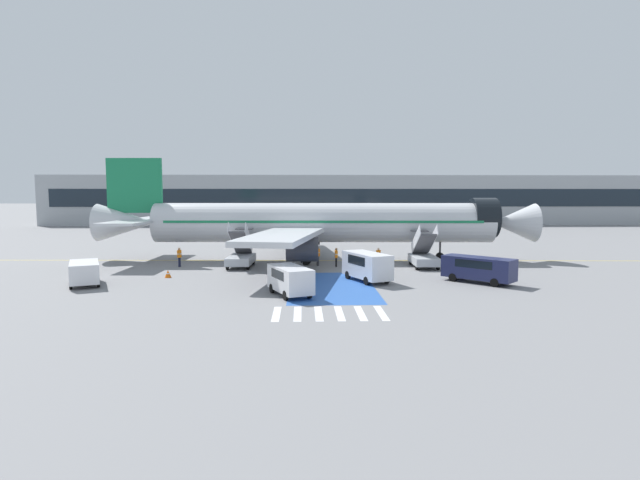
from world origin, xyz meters
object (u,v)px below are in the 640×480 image
(fuel_tanker, at_px, (262,227))
(traffic_cone_2, at_px, (300,273))
(airliner, at_px, (317,223))
(service_van_1, at_px, (367,264))
(ground_crew_0, at_px, (318,254))
(boarding_stairs_forward, at_px, (424,256))
(service_van_0, at_px, (290,278))
(baggage_cart, at_px, (287,269))
(terminal_building, at_px, (359,200))
(service_van_3, at_px, (478,267))
(ground_crew_1, at_px, (378,255))
(service_van_2, at_px, (84,271))
(ground_crew_3, at_px, (336,256))
(traffic_cone_1, at_px, (481,262))
(ground_crew_2, at_px, (179,256))
(boarding_stairs_aft, at_px, (241,256))
(traffic_cone_0, at_px, (168,274))

(fuel_tanker, distance_m, traffic_cone_2, 34.83)
(airliner, bearing_deg, service_van_1, 18.58)
(ground_crew_0, bearing_deg, boarding_stairs_forward, 118.29)
(service_van_0, relative_size, traffic_cone_2, 9.07)
(baggage_cart, bearing_deg, service_van_1, -152.74)
(ground_crew_0, height_order, traffic_cone_2, ground_crew_0)
(service_van_0, height_order, terminal_building, terminal_building)
(service_van_3, bearing_deg, baggage_cart, -66.81)
(ground_crew_1, bearing_deg, boarding_stairs_forward, -63.07)
(service_van_2, xyz_separation_m, ground_crew_3, (19.44, 8.60, -0.03))
(boarding_stairs_forward, bearing_deg, traffic_cone_1, 14.95)
(fuel_tanker, distance_m, ground_crew_2, 28.98)
(baggage_cart, height_order, traffic_cone_2, baggage_cart)
(boarding_stairs_forward, height_order, boarding_stairs_aft, boarding_stairs_aft)
(boarding_stairs_aft, height_order, terminal_building, terminal_building)
(boarding_stairs_forward, distance_m, ground_crew_2, 22.77)
(fuel_tanker, relative_size, service_van_3, 2.06)
(boarding_stairs_forward, xyz_separation_m, ground_crew_3, (-8.12, 0.42, 0.03))
(boarding_stairs_aft, bearing_deg, baggage_cart, -31.64)
(service_van_1, distance_m, traffic_cone_1, 14.88)
(service_van_0, height_order, traffic_cone_1, service_van_0)
(service_van_2, bearing_deg, airliner, -166.83)
(service_van_2, xyz_separation_m, service_van_3, (29.76, -0.03, 0.13))
(baggage_cart, xyz_separation_m, traffic_cone_0, (-9.58, -2.75, 0.05))
(traffic_cone_2, bearing_deg, baggage_cart, 114.63)
(traffic_cone_2, bearing_deg, traffic_cone_0, -179.65)
(service_van_0, bearing_deg, service_van_1, 19.72)
(boarding_stairs_aft, height_order, traffic_cone_0, boarding_stairs_aft)
(airliner, height_order, boarding_stairs_aft, airliner)
(ground_crew_0, bearing_deg, ground_crew_1, 130.73)
(boarding_stairs_aft, relative_size, traffic_cone_2, 10.41)
(airliner, distance_m, terminal_building, 62.93)
(boarding_stairs_forward, relative_size, ground_crew_2, 2.91)
(airliner, bearing_deg, boarding_stairs_forward, 65.49)
(baggage_cart, xyz_separation_m, ground_crew_0, (2.85, 3.39, 0.83))
(ground_crew_2, xyz_separation_m, traffic_cone_0, (0.50, -5.91, -0.75))
(boarding_stairs_aft, distance_m, fuel_tanker, 28.68)
(service_van_0, xyz_separation_m, traffic_cone_1, (18.02, 13.83, -0.94))
(fuel_tanker, bearing_deg, ground_crew_1, -61.18)
(airliner, xyz_separation_m, fuel_tanker, (-7.55, 24.45, -2.03))
(airliner, distance_m, ground_crew_0, 4.68)
(service_van_2, distance_m, traffic_cone_2, 16.48)
(service_van_0, xyz_separation_m, ground_crew_1, (8.13, 14.28, -0.24))
(service_van_1, distance_m, ground_crew_1, 9.24)
(airliner, relative_size, traffic_cone_2, 87.31)
(traffic_cone_0, xyz_separation_m, traffic_cone_2, (10.81, 0.07, -0.05))
(service_van_1, height_order, traffic_cone_0, service_van_1)
(traffic_cone_1, bearing_deg, fuel_tanker, 129.54)
(boarding_stairs_forward, relative_size, boarding_stairs_aft, 1.00)
(service_van_3, relative_size, traffic_cone_1, 10.98)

